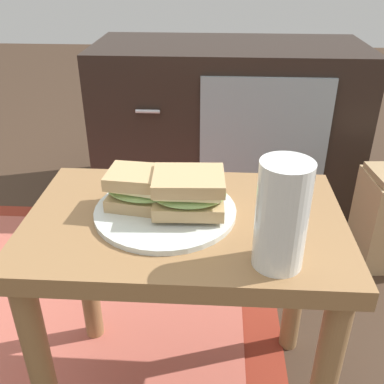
{
  "coord_description": "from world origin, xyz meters",
  "views": [
    {
      "loc": [
        0.05,
        -0.65,
        0.87
      ],
      "look_at": [
        0.01,
        0.0,
        0.51
      ],
      "focal_mm": 41.18,
      "sensor_mm": 36.0,
      "label": 1
    }
  ],
  "objects_px": {
    "tv_cabinet": "(227,123)",
    "plate": "(165,211)",
    "sandwich_front": "(142,189)",
    "sandwich_back": "(189,193)",
    "beer_glass": "(282,217)"
  },
  "relations": [
    {
      "from": "tv_cabinet",
      "to": "plate",
      "type": "relative_size",
      "value": 3.83
    },
    {
      "from": "tv_cabinet",
      "to": "sandwich_front",
      "type": "xyz_separation_m",
      "value": [
        -0.17,
        -0.93,
        0.21
      ]
    },
    {
      "from": "tv_cabinet",
      "to": "sandwich_back",
      "type": "relative_size",
      "value": 7.26
    },
    {
      "from": "plate",
      "to": "sandwich_back",
      "type": "bearing_deg",
      "value": -14.4
    },
    {
      "from": "plate",
      "to": "sandwich_back",
      "type": "distance_m",
      "value": 0.06
    },
    {
      "from": "sandwich_front",
      "to": "beer_glass",
      "type": "height_order",
      "value": "beer_glass"
    },
    {
      "from": "sandwich_back",
      "to": "beer_glass",
      "type": "distance_m",
      "value": 0.19
    },
    {
      "from": "sandwich_back",
      "to": "beer_glass",
      "type": "height_order",
      "value": "beer_glass"
    },
    {
      "from": "sandwich_front",
      "to": "plate",
      "type": "bearing_deg",
      "value": -14.4
    },
    {
      "from": "plate",
      "to": "sandwich_front",
      "type": "distance_m",
      "value": 0.06
    },
    {
      "from": "tv_cabinet",
      "to": "sandwich_front",
      "type": "distance_m",
      "value": 0.97
    },
    {
      "from": "tv_cabinet",
      "to": "plate",
      "type": "xyz_separation_m",
      "value": [
        -0.13,
        -0.94,
        0.17
      ]
    },
    {
      "from": "tv_cabinet",
      "to": "sandwich_front",
      "type": "height_order",
      "value": "tv_cabinet"
    },
    {
      "from": "beer_glass",
      "to": "sandwich_back",
      "type": "bearing_deg",
      "value": 139.63
    },
    {
      "from": "plate",
      "to": "beer_glass",
      "type": "height_order",
      "value": "beer_glass"
    }
  ]
}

